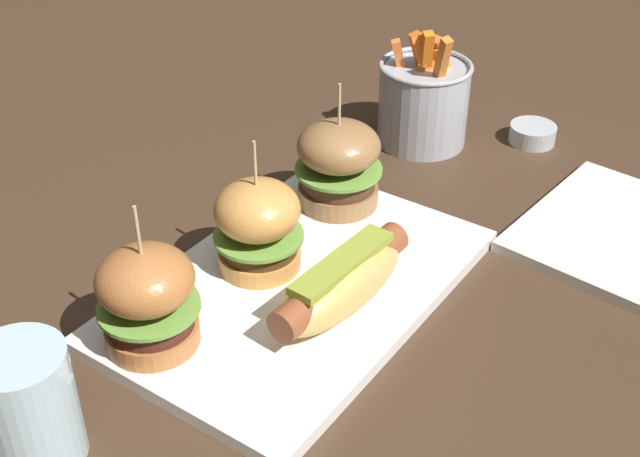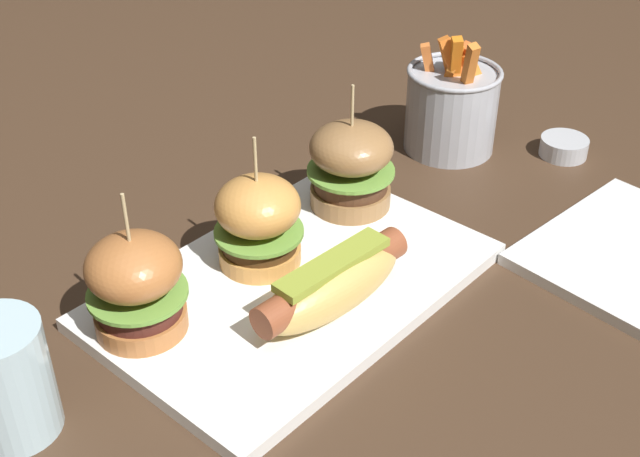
{
  "view_description": "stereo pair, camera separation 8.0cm",
  "coord_description": "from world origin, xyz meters",
  "px_view_note": "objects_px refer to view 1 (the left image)",
  "views": [
    {
      "loc": [
        -0.51,
        -0.38,
        0.5
      ],
      "look_at": [
        0.04,
        0.0,
        0.05
      ],
      "focal_mm": 47.24,
      "sensor_mm": 36.0,
      "label": 1
    },
    {
      "loc": [
        -0.46,
        -0.44,
        0.5
      ],
      "look_at": [
        0.04,
        0.0,
        0.05
      ],
      "focal_mm": 47.24,
      "sensor_mm": 36.0,
      "label": 2
    }
  ],
  "objects_px": {
    "slider_right": "(339,164)",
    "sauce_ramekin": "(533,133)",
    "slider_left": "(148,298)",
    "slider_center": "(260,224)",
    "hot_dog": "(342,282)",
    "side_plate": "(637,239)",
    "water_glass": "(28,407)",
    "fries_bucket": "(424,100)",
    "platter_main": "(298,287)"
  },
  "relations": [
    {
      "from": "fries_bucket",
      "to": "sauce_ramekin",
      "type": "bearing_deg",
      "value": -56.4
    },
    {
      "from": "slider_left",
      "to": "side_plate",
      "type": "bearing_deg",
      "value": -35.96
    },
    {
      "from": "slider_left",
      "to": "slider_center",
      "type": "distance_m",
      "value": 0.14
    },
    {
      "from": "hot_dog",
      "to": "side_plate",
      "type": "distance_m",
      "value": 0.33
    },
    {
      "from": "slider_center",
      "to": "side_plate",
      "type": "height_order",
      "value": "slider_center"
    },
    {
      "from": "slider_center",
      "to": "fries_bucket",
      "type": "xyz_separation_m",
      "value": [
        0.33,
        0.01,
        -0.0
      ]
    },
    {
      "from": "platter_main",
      "to": "water_glass",
      "type": "bearing_deg",
      "value": 170.3
    },
    {
      "from": "side_plate",
      "to": "fries_bucket",
      "type": "bearing_deg",
      "value": 76.44
    },
    {
      "from": "hot_dog",
      "to": "slider_center",
      "type": "bearing_deg",
      "value": 84.01
    },
    {
      "from": "sauce_ramekin",
      "to": "water_glass",
      "type": "height_order",
      "value": "water_glass"
    },
    {
      "from": "slider_right",
      "to": "sauce_ramekin",
      "type": "xyz_separation_m",
      "value": [
        0.28,
        -0.11,
        -0.05
      ]
    },
    {
      "from": "water_glass",
      "to": "side_plate",
      "type": "bearing_deg",
      "value": -28.15
    },
    {
      "from": "fries_bucket",
      "to": "hot_dog",
      "type": "bearing_deg",
      "value": -162.57
    },
    {
      "from": "slider_center",
      "to": "sauce_ramekin",
      "type": "relative_size",
      "value": 2.37
    },
    {
      "from": "fries_bucket",
      "to": "slider_left",
      "type": "bearing_deg",
      "value": -179.97
    },
    {
      "from": "sauce_ramekin",
      "to": "water_glass",
      "type": "relative_size",
      "value": 0.57
    },
    {
      "from": "side_plate",
      "to": "slider_left",
      "type": "bearing_deg",
      "value": 144.04
    },
    {
      "from": "slider_left",
      "to": "fries_bucket",
      "type": "bearing_deg",
      "value": 0.03
    },
    {
      "from": "platter_main",
      "to": "slider_left",
      "type": "height_order",
      "value": "slider_left"
    },
    {
      "from": "platter_main",
      "to": "slider_left",
      "type": "relative_size",
      "value": 2.66
    },
    {
      "from": "fries_bucket",
      "to": "slider_right",
      "type": "bearing_deg",
      "value": -178.0
    },
    {
      "from": "slider_right",
      "to": "side_plate",
      "type": "distance_m",
      "value": 0.32
    },
    {
      "from": "hot_dog",
      "to": "fries_bucket",
      "type": "xyz_separation_m",
      "value": [
        0.34,
        0.11,
        0.01
      ]
    },
    {
      "from": "sauce_ramekin",
      "to": "slider_left",
      "type": "bearing_deg",
      "value": 168.18
    },
    {
      "from": "hot_dog",
      "to": "sauce_ramekin",
      "type": "xyz_separation_m",
      "value": [
        0.42,
        -0.01,
        -0.03
      ]
    },
    {
      "from": "platter_main",
      "to": "slider_right",
      "type": "xyz_separation_m",
      "value": [
        0.14,
        0.05,
        0.06
      ]
    },
    {
      "from": "slider_center",
      "to": "water_glass",
      "type": "xyz_separation_m",
      "value": [
        -0.27,
        0.0,
        -0.01
      ]
    },
    {
      "from": "slider_right",
      "to": "water_glass",
      "type": "bearing_deg",
      "value": 179.99
    },
    {
      "from": "platter_main",
      "to": "sauce_ramekin",
      "type": "xyz_separation_m",
      "value": [
        0.41,
        -0.06,
        0.01
      ]
    },
    {
      "from": "hot_dog",
      "to": "sauce_ramekin",
      "type": "distance_m",
      "value": 0.42
    },
    {
      "from": "slider_left",
      "to": "hot_dog",
      "type": "bearing_deg",
      "value": -39.29
    },
    {
      "from": "platter_main",
      "to": "sauce_ramekin",
      "type": "bearing_deg",
      "value": -8.62
    },
    {
      "from": "slider_left",
      "to": "slider_right",
      "type": "xyz_separation_m",
      "value": [
        0.28,
        -0.01,
        0.0
      ]
    },
    {
      "from": "hot_dog",
      "to": "side_plate",
      "type": "height_order",
      "value": "hot_dog"
    },
    {
      "from": "platter_main",
      "to": "hot_dog",
      "type": "xyz_separation_m",
      "value": [
        -0.01,
        -0.05,
        0.04
      ]
    },
    {
      "from": "slider_right",
      "to": "water_glass",
      "type": "distance_m",
      "value": 0.41
    },
    {
      "from": "slider_right",
      "to": "water_glass",
      "type": "relative_size",
      "value": 1.39
    },
    {
      "from": "slider_center",
      "to": "slider_right",
      "type": "bearing_deg",
      "value": 0.26
    },
    {
      "from": "platter_main",
      "to": "slider_right",
      "type": "relative_size",
      "value": 2.64
    },
    {
      "from": "hot_dog",
      "to": "slider_right",
      "type": "xyz_separation_m",
      "value": [
        0.15,
        0.1,
        0.02
      ]
    },
    {
      "from": "slider_right",
      "to": "side_plate",
      "type": "height_order",
      "value": "slider_right"
    },
    {
      "from": "slider_left",
      "to": "slider_center",
      "type": "xyz_separation_m",
      "value": [
        0.14,
        -0.01,
        -0.0
      ]
    },
    {
      "from": "slider_center",
      "to": "side_plate",
      "type": "bearing_deg",
      "value": -47.48
    },
    {
      "from": "platter_main",
      "to": "water_glass",
      "type": "relative_size",
      "value": 3.66
    },
    {
      "from": "slider_left",
      "to": "water_glass",
      "type": "distance_m",
      "value": 0.13
    },
    {
      "from": "platter_main",
      "to": "slider_right",
      "type": "distance_m",
      "value": 0.16
    },
    {
      "from": "slider_left",
      "to": "water_glass",
      "type": "relative_size",
      "value": 1.38
    },
    {
      "from": "slider_center",
      "to": "slider_right",
      "type": "distance_m",
      "value": 0.14
    },
    {
      "from": "slider_right",
      "to": "fries_bucket",
      "type": "height_order",
      "value": "slider_right"
    },
    {
      "from": "hot_dog",
      "to": "sauce_ramekin",
      "type": "bearing_deg",
      "value": -1.08
    }
  ]
}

